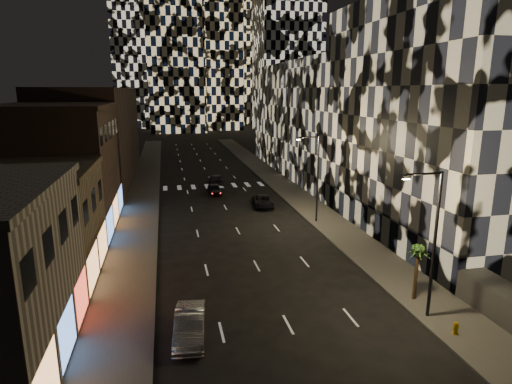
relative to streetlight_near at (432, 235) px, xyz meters
name	(u,v)px	position (x,y,z in m)	size (l,w,h in m)	color
sidewalk_left	(144,189)	(-18.35, 40.00, -5.28)	(4.00, 120.00, 0.15)	#47443F
sidewalk_right	(280,183)	(1.65, 40.00, -5.28)	(4.00, 120.00, 0.15)	#47443F
curb_left	(159,188)	(-16.25, 40.00, -5.28)	(0.20, 120.00, 0.15)	#4C4C47
curb_right	(266,183)	(-0.45, 40.00, -5.28)	(0.20, 120.00, 0.15)	#4C4C47
retail_tan	(23,228)	(-25.35, 11.00, -1.35)	(10.00, 10.00, 8.00)	#816E4D
retail_brown	(60,170)	(-25.35, 23.50, 0.65)	(10.00, 15.00, 12.00)	#4B352B
retail_filler_left	(98,134)	(-25.35, 50.00, 1.65)	(10.00, 40.00, 14.00)	#4B352B
midrise_right	(456,119)	(11.65, 14.50, 5.65)	(16.00, 25.00, 22.00)	#232326
midrise_base	(373,222)	(3.95, 14.50, -3.85)	(0.60, 25.00, 3.00)	#383838
midrise_filler_right	(327,119)	(11.65, 47.00, 3.65)	(16.00, 40.00, 18.00)	#232326
streetlight_near	(432,235)	(0.00, 0.00, 0.00)	(2.55, 0.25, 9.00)	black
streetlight_far	(316,173)	(0.00, 20.00, 0.00)	(2.55, 0.25, 9.00)	black
car_silver_parked	(190,325)	(-14.15, 0.82, -4.57)	(1.65, 4.73, 1.56)	gray
car_dark_midlane	(215,189)	(-8.85, 34.77, -4.65)	(1.66, 4.12, 1.40)	black
car_dark_oncoming	(216,180)	(-7.85, 41.16, -4.64)	(1.99, 4.90, 1.42)	black
car_dark_rightlane	(263,201)	(-3.87, 27.28, -4.68)	(2.24, 4.86, 1.35)	black
fire_hydrant	(456,328)	(0.59, -2.16, -4.85)	(0.36, 0.35, 0.74)	yellow
palm_tree	(418,255)	(0.65, 2.14, -2.11)	(1.89, 1.91, 3.75)	#47331E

